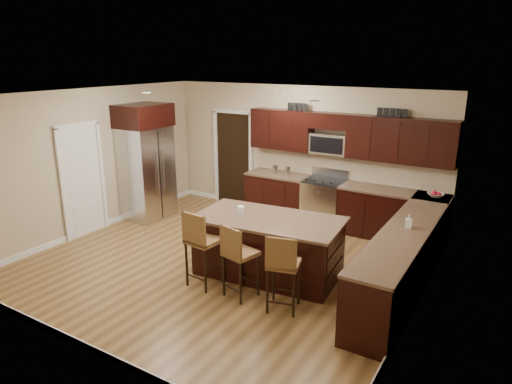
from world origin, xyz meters
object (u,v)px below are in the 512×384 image
Objects in this scene: range at (324,202)px; stool_left at (201,241)px; stool_right at (283,264)px; island at (268,248)px; refrigerator at (146,161)px; stool_mid at (237,253)px.

stool_left is at bearing -98.72° from range.
stool_left is 1.07× the size of stool_right.
refrigerator is (-3.43, 0.98, 0.77)m from island.
stool_right is (1.33, 0.01, -0.04)m from stool_left.
stool_right is (0.70, -0.00, 0.01)m from stool_mid.
stool_mid is 0.99× the size of stool_right.
stool_right is at bearing 13.06° from stool_mid.
stool_left is at bearing -166.34° from stool_mid.
refrigerator is at bearing 141.00° from stool_right.
stool_mid is 3.92m from refrigerator.
stool_left is 0.49× the size of refrigerator.
range is 3.28m from stool_mid.
stool_left is (-0.50, -3.28, 0.25)m from range.
stool_left reaches higher than stool_mid.
stool_mid is at bearing -28.05° from refrigerator.
range is at bearing 23.74° from refrigerator.
island is at bearing 102.68° from stool_mid.
island is 2.13× the size of stool_right.
refrigerator reaches higher than island.
island is 0.87m from stool_mid.
stool_right reaches higher than stool_mid.
refrigerator is at bearing 165.03° from stool_mid.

